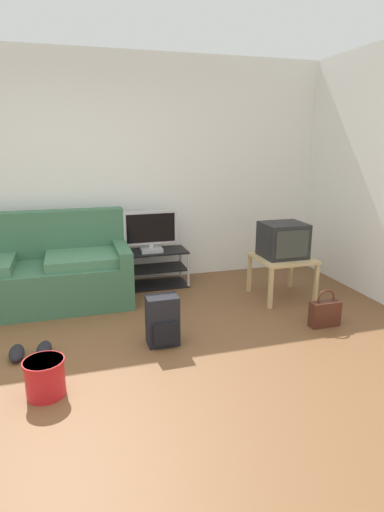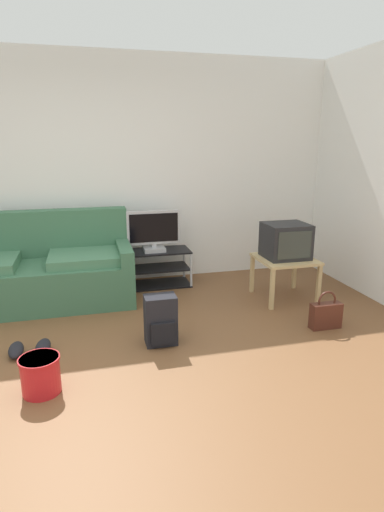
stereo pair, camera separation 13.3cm
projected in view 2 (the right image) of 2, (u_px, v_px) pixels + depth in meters
ground_plane at (105, 388)px, 2.99m from camera, size 9.00×9.80×0.02m
wall_back at (87, 172)px, 4.92m from camera, size 9.00×0.10×2.70m
couch at (36, 272)px, 4.49m from camera, size 2.04×0.88×0.97m
tv_stand at (154, 268)px, 5.05m from camera, size 0.86×0.40×0.44m
flat_tv at (154, 232)px, 4.90m from camera, size 0.63×0.22×0.49m
side_table at (285, 263)px, 4.59m from camera, size 0.60×0.60×0.47m
crt_tv at (286, 241)px, 4.53m from camera, size 0.46×0.42×0.38m
backpack at (161, 320)px, 3.59m from camera, size 0.27×0.26×0.44m
handbag at (326, 314)px, 3.91m from camera, size 0.29×0.11×0.37m
cleaning_bucket at (41, 374)px, 2.90m from camera, size 0.28×0.28×0.27m
sneakers_pair at (30, 348)px, 3.46m from camera, size 0.35×0.28×0.09m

